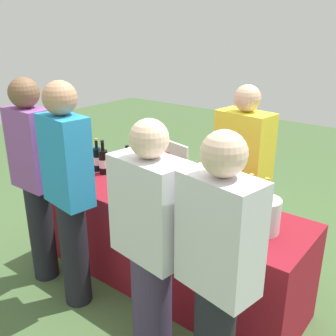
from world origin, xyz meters
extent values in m
plane|color=#476638|center=(0.00, 0.00, 0.00)|extent=(12.00, 12.00, 0.00)
cube|color=maroon|center=(0.00, 0.00, 0.37)|extent=(2.15, 0.67, 0.74)
cylinder|color=black|center=(-0.87, 0.09, 0.85)|extent=(0.07, 0.07, 0.21)
cylinder|color=black|center=(-0.87, 0.09, 0.99)|extent=(0.03, 0.03, 0.07)
cylinder|color=gold|center=(-0.87, 0.09, 1.03)|extent=(0.03, 0.03, 0.02)
cylinder|color=silver|center=(-0.87, 0.09, 0.84)|extent=(0.07, 0.07, 0.07)
cylinder|color=black|center=(-0.77, 0.07, 0.85)|extent=(0.08, 0.08, 0.21)
cylinder|color=black|center=(-0.77, 0.07, 0.99)|extent=(0.03, 0.03, 0.08)
cylinder|color=black|center=(-0.77, 0.07, 1.04)|extent=(0.03, 0.03, 0.02)
cylinder|color=silver|center=(-0.77, 0.07, 0.84)|extent=(0.08, 0.08, 0.07)
cylinder|color=black|center=(-0.53, 0.12, 0.84)|extent=(0.07, 0.07, 0.20)
cylinder|color=black|center=(-0.53, 0.12, 0.98)|extent=(0.03, 0.03, 0.07)
cylinder|color=black|center=(-0.53, 0.12, 1.03)|extent=(0.03, 0.03, 0.02)
cylinder|color=silver|center=(-0.53, 0.12, 0.83)|extent=(0.07, 0.07, 0.07)
cylinder|color=black|center=(-0.13, 0.16, 0.85)|extent=(0.07, 0.07, 0.21)
cylinder|color=black|center=(-0.13, 0.16, 0.99)|extent=(0.03, 0.03, 0.08)
cylinder|color=maroon|center=(-0.13, 0.16, 1.04)|extent=(0.03, 0.03, 0.02)
cylinder|color=silver|center=(-0.13, 0.16, 0.84)|extent=(0.07, 0.07, 0.07)
cylinder|color=black|center=(0.62, 0.09, 0.86)|extent=(0.08, 0.08, 0.23)
cylinder|color=black|center=(0.62, 0.09, 1.01)|extent=(0.03, 0.03, 0.07)
cylinder|color=gold|center=(0.62, 0.09, 1.06)|extent=(0.03, 0.03, 0.02)
cylinder|color=silver|center=(0.62, 0.09, 0.85)|extent=(0.08, 0.08, 0.08)
cylinder|color=black|center=(0.74, 0.06, 0.86)|extent=(0.07, 0.07, 0.23)
cylinder|color=black|center=(0.74, 0.06, 1.02)|extent=(0.03, 0.03, 0.09)
cylinder|color=gold|center=(0.74, 0.06, 1.07)|extent=(0.03, 0.03, 0.02)
cylinder|color=silver|center=(0.74, 0.06, 0.85)|extent=(0.08, 0.08, 0.08)
cylinder|color=silver|center=(-0.43, -0.06, 0.74)|extent=(0.06, 0.06, 0.00)
cylinder|color=silver|center=(-0.43, -0.06, 0.79)|extent=(0.01, 0.01, 0.08)
sphere|color=silver|center=(-0.43, -0.06, 0.86)|extent=(0.07, 0.07, 0.07)
sphere|color=#590C19|center=(-0.43, -0.06, 0.84)|extent=(0.04, 0.04, 0.04)
cylinder|color=silver|center=(0.15, -0.17, 0.74)|extent=(0.06, 0.06, 0.00)
cylinder|color=silver|center=(0.15, -0.17, 0.78)|extent=(0.01, 0.01, 0.06)
sphere|color=silver|center=(0.15, -0.17, 0.84)|extent=(0.06, 0.06, 0.06)
cylinder|color=silver|center=(0.48, -0.13, 0.74)|extent=(0.06, 0.06, 0.00)
cylinder|color=silver|center=(0.48, -0.13, 0.78)|extent=(0.01, 0.01, 0.07)
sphere|color=silver|center=(0.48, -0.13, 0.84)|extent=(0.06, 0.06, 0.06)
sphere|color=#590C19|center=(0.48, -0.13, 0.83)|extent=(0.04, 0.04, 0.04)
cylinder|color=silver|center=(0.77, -0.17, 0.74)|extent=(0.06, 0.06, 0.00)
cylinder|color=silver|center=(0.77, -0.17, 0.79)|extent=(0.01, 0.01, 0.08)
sphere|color=silver|center=(0.77, -0.17, 0.85)|extent=(0.06, 0.06, 0.06)
sphere|color=#590C19|center=(0.77, -0.17, 0.84)|extent=(0.03, 0.03, 0.03)
cylinder|color=silver|center=(0.76, -0.01, 0.85)|extent=(0.22, 0.22, 0.22)
cylinder|color=#3F3351|center=(0.29, 0.60, 0.38)|extent=(0.24, 0.24, 0.77)
cube|color=yellow|center=(0.29, 0.60, 1.06)|extent=(0.46, 0.29, 0.58)
sphere|color=#D8AD8C|center=(0.29, 0.60, 1.45)|extent=(0.21, 0.21, 0.21)
cylinder|color=black|center=(-0.86, -0.55, 0.40)|extent=(0.20, 0.20, 0.81)
cube|color=#8C4C99|center=(-0.86, -0.55, 1.11)|extent=(0.36, 0.20, 0.61)
sphere|color=brown|center=(-0.86, -0.55, 1.52)|extent=(0.22, 0.22, 0.22)
cylinder|color=black|center=(-0.40, -0.59, 0.41)|extent=(0.20, 0.20, 0.82)
cube|color=#268CCC|center=(-0.40, -0.59, 1.12)|extent=(0.39, 0.25, 0.61)
sphere|color=tan|center=(-0.40, -0.59, 1.54)|extent=(0.22, 0.22, 0.22)
cylinder|color=#3F3351|center=(0.40, -0.66, 0.38)|extent=(0.24, 0.24, 0.76)
cube|color=silver|center=(0.40, -0.66, 1.05)|extent=(0.46, 0.29, 0.57)
sphere|color=beige|center=(0.40, -0.66, 1.44)|extent=(0.21, 0.21, 0.21)
cube|color=silver|center=(0.85, -0.70, 1.06)|extent=(0.42, 0.28, 0.58)
sphere|color=beige|center=(0.85, -0.70, 1.46)|extent=(0.21, 0.21, 0.21)
cube|color=white|center=(-0.81, 1.06, 0.40)|extent=(0.57, 0.17, 0.80)
camera|label=1|loc=(1.63, -2.09, 1.98)|focal=41.60mm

